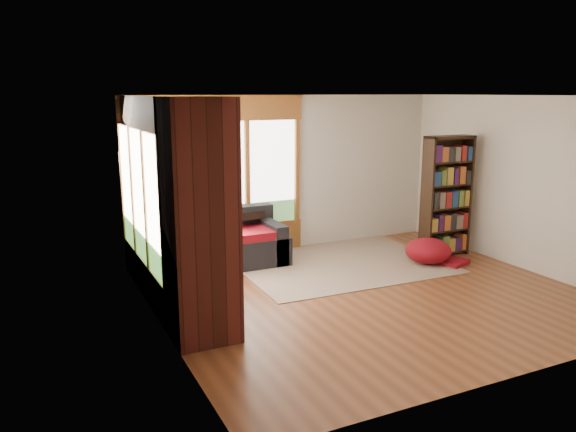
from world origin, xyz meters
name	(u,v)px	position (x,y,z in m)	size (l,w,h in m)	color
floor	(368,294)	(0.00, 0.00, 0.00)	(5.50, 5.50, 0.00)	brown
ceiling	(375,96)	(0.00, 0.00, 2.60)	(5.50, 5.50, 0.00)	white
wall_back	(288,174)	(0.00, 2.50, 1.30)	(5.50, 0.04, 2.60)	silver
wall_front	(528,245)	(0.00, -2.50, 1.30)	(5.50, 0.04, 2.60)	silver
wall_left	(159,219)	(-2.75, 0.00, 1.30)	(0.04, 5.00, 2.60)	silver
wall_right	(525,184)	(2.75, 0.00, 1.30)	(0.04, 5.00, 2.60)	silver
windows_back	(221,175)	(-1.20, 2.47, 1.35)	(2.82, 0.10, 1.90)	#965A26
windows_left	(140,196)	(-2.72, 1.20, 1.35)	(0.10, 2.62, 1.90)	#965A26
roller_blind	(129,158)	(-2.69, 2.03, 1.75)	(0.03, 0.72, 0.90)	#789F65
brick_chimney	(200,222)	(-2.40, -0.35, 1.30)	(0.70, 0.70, 2.60)	#471914
sectional_sofa	(191,257)	(-1.95, 1.70, 0.30)	(2.20, 2.20, 0.80)	black
area_rug	(340,263)	(0.34, 1.32, 0.01)	(3.15, 2.41, 0.01)	beige
bookshelf	(447,197)	(2.14, 1.01, 0.99)	(0.84, 0.28, 1.97)	black
pouf	(428,250)	(1.63, 0.77, 0.21)	(0.72, 0.72, 0.39)	maroon
dog_tan	(200,219)	(-1.72, 1.93, 0.80)	(1.02, 1.05, 0.52)	olive
dog_brindle	(179,239)	(-2.29, 1.00, 0.77)	(0.54, 0.88, 0.48)	black
throw_pillows	(194,225)	(-1.86, 1.75, 0.75)	(1.98, 1.68, 0.45)	black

